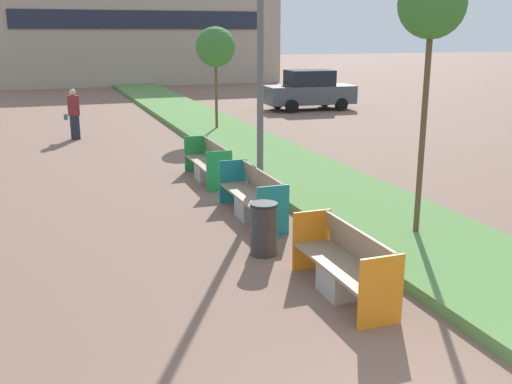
{
  "coord_description": "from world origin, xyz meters",
  "views": [
    {
      "loc": [
        -2.87,
        -3.09,
        3.58
      ],
      "look_at": [
        0.9,
        7.39,
        0.6
      ],
      "focal_mm": 42.0,
      "sensor_mm": 36.0,
      "label": 1
    }
  ],
  "objects_px": {
    "bench_green_frame": "(209,165)",
    "parked_car_distant": "(309,90)",
    "bench_orange_frame": "(344,270)",
    "bench_teal_frame": "(253,199)",
    "sapling_tree_far": "(215,47)",
    "sapling_tree_near": "(432,8)",
    "litter_bin": "(264,229)",
    "pedestrian_walking": "(74,114)"
  },
  "relations": [
    {
      "from": "bench_teal_frame",
      "to": "sapling_tree_far",
      "type": "bearing_deg",
      "value": 77.78
    },
    {
      "from": "bench_orange_frame",
      "to": "bench_teal_frame",
      "type": "relative_size",
      "value": 0.87
    },
    {
      "from": "pedestrian_walking",
      "to": "parked_car_distant",
      "type": "relative_size",
      "value": 0.4
    },
    {
      "from": "bench_teal_frame",
      "to": "parked_car_distant",
      "type": "distance_m",
      "value": 17.38
    },
    {
      "from": "bench_teal_frame",
      "to": "sapling_tree_near",
      "type": "distance_m",
      "value": 4.8
    },
    {
      "from": "litter_bin",
      "to": "pedestrian_walking",
      "type": "distance_m",
      "value": 12.81
    },
    {
      "from": "bench_teal_frame",
      "to": "sapling_tree_far",
      "type": "xyz_separation_m",
      "value": [
        2.24,
        10.35,
        2.68
      ]
    },
    {
      "from": "bench_teal_frame",
      "to": "sapling_tree_near",
      "type": "height_order",
      "value": "sapling_tree_near"
    },
    {
      "from": "bench_teal_frame",
      "to": "bench_orange_frame",
      "type": "bearing_deg",
      "value": -90.06
    },
    {
      "from": "parked_car_distant",
      "to": "pedestrian_walking",
      "type": "bearing_deg",
      "value": -153.63
    },
    {
      "from": "sapling_tree_near",
      "to": "sapling_tree_far",
      "type": "height_order",
      "value": "sapling_tree_near"
    },
    {
      "from": "sapling_tree_near",
      "to": "parked_car_distant",
      "type": "xyz_separation_m",
      "value": [
        5.99,
        17.58,
        -3.04
      ]
    },
    {
      "from": "sapling_tree_far",
      "to": "bench_green_frame",
      "type": "bearing_deg",
      "value": -107.7
    },
    {
      "from": "bench_teal_frame",
      "to": "sapling_tree_near",
      "type": "bearing_deg",
      "value": -45.51
    },
    {
      "from": "bench_green_frame",
      "to": "sapling_tree_far",
      "type": "distance_m",
      "value": 7.85
    },
    {
      "from": "bench_teal_frame",
      "to": "parked_car_distant",
      "type": "height_order",
      "value": "parked_car_distant"
    },
    {
      "from": "litter_bin",
      "to": "sapling_tree_near",
      "type": "distance_m",
      "value": 4.48
    },
    {
      "from": "bench_green_frame",
      "to": "parked_car_distant",
      "type": "height_order",
      "value": "parked_car_distant"
    },
    {
      "from": "bench_orange_frame",
      "to": "sapling_tree_near",
      "type": "bearing_deg",
      "value": 34.74
    },
    {
      "from": "bench_teal_frame",
      "to": "pedestrian_walking",
      "type": "relative_size",
      "value": 1.4
    },
    {
      "from": "bench_teal_frame",
      "to": "litter_bin",
      "type": "relative_size",
      "value": 2.7
    },
    {
      "from": "sapling_tree_far",
      "to": "parked_car_distant",
      "type": "height_order",
      "value": "sapling_tree_far"
    },
    {
      "from": "bench_green_frame",
      "to": "parked_car_distant",
      "type": "relative_size",
      "value": 0.52
    },
    {
      "from": "sapling_tree_near",
      "to": "parked_car_distant",
      "type": "height_order",
      "value": "sapling_tree_near"
    },
    {
      "from": "bench_green_frame",
      "to": "parked_car_distant",
      "type": "xyz_separation_m",
      "value": [
        8.24,
        11.97,
        0.54
      ]
    },
    {
      "from": "sapling_tree_near",
      "to": "litter_bin",
      "type": "bearing_deg",
      "value": 174.16
    },
    {
      "from": "bench_teal_frame",
      "to": "bench_green_frame",
      "type": "height_order",
      "value": "same"
    },
    {
      "from": "litter_bin",
      "to": "sapling_tree_near",
      "type": "relative_size",
      "value": 0.19
    },
    {
      "from": "sapling_tree_far",
      "to": "pedestrian_walking",
      "type": "relative_size",
      "value": 2.2
    },
    {
      "from": "sapling_tree_near",
      "to": "sapling_tree_far",
      "type": "distance_m",
      "value": 12.67
    },
    {
      "from": "sapling_tree_near",
      "to": "bench_teal_frame",
      "type": "bearing_deg",
      "value": 134.49
    },
    {
      "from": "sapling_tree_near",
      "to": "parked_car_distant",
      "type": "distance_m",
      "value": 18.82
    },
    {
      "from": "bench_green_frame",
      "to": "pedestrian_walking",
      "type": "xyz_separation_m",
      "value": [
        -2.76,
        7.28,
        0.5
      ]
    },
    {
      "from": "parked_car_distant",
      "to": "bench_orange_frame",
      "type": "bearing_deg",
      "value": -110.03
    },
    {
      "from": "bench_green_frame",
      "to": "bench_orange_frame",
      "type": "bearing_deg",
      "value": -90.01
    },
    {
      "from": "bench_green_frame",
      "to": "sapling_tree_near",
      "type": "height_order",
      "value": "sapling_tree_near"
    },
    {
      "from": "sapling_tree_far",
      "to": "pedestrian_walking",
      "type": "height_order",
      "value": "sapling_tree_far"
    },
    {
      "from": "bench_green_frame",
      "to": "parked_car_distant",
      "type": "distance_m",
      "value": 14.54
    },
    {
      "from": "bench_teal_frame",
      "to": "parked_car_distant",
      "type": "bearing_deg",
      "value": 61.7
    },
    {
      "from": "litter_bin",
      "to": "sapling_tree_far",
      "type": "height_order",
      "value": "sapling_tree_far"
    },
    {
      "from": "litter_bin",
      "to": "parked_car_distant",
      "type": "bearing_deg",
      "value": 63.14
    },
    {
      "from": "parked_car_distant",
      "to": "bench_teal_frame",
      "type": "bearing_deg",
      "value": -115.03
    }
  ]
}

